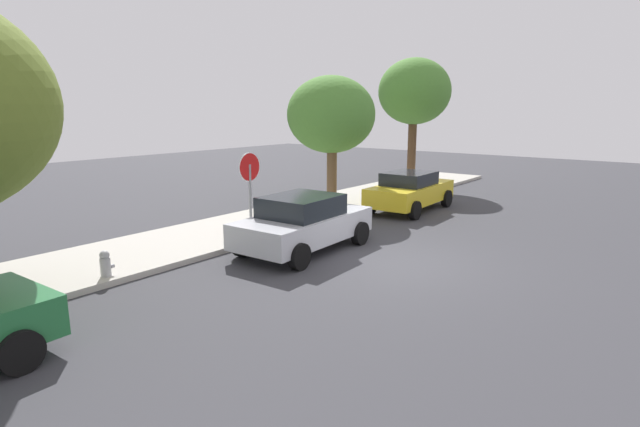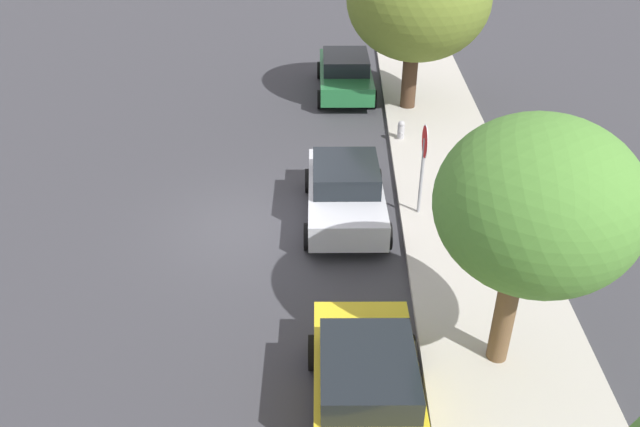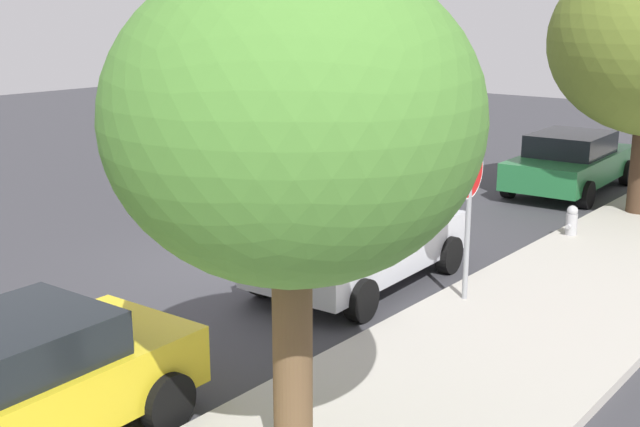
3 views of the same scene
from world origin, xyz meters
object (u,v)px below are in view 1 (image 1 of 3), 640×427
(parked_car_silver, at_px, (303,223))
(street_tree_near_corner, at_px, (414,92))
(parked_car_yellow, at_px, (410,191))
(stop_sign, at_px, (250,180))
(street_tree_far, at_px, (331,115))
(fire_hydrant, at_px, (106,266))

(parked_car_silver, relative_size, street_tree_near_corner, 0.68)
(parked_car_yellow, bearing_deg, parked_car_silver, -176.92)
(stop_sign, relative_size, street_tree_far, 0.51)
(street_tree_near_corner, bearing_deg, stop_sign, -174.44)
(parked_car_yellow, relative_size, street_tree_far, 0.86)
(parked_car_silver, relative_size, fire_hydrant, 5.67)
(stop_sign, height_order, street_tree_far, street_tree_far)
(stop_sign, height_order, parked_car_yellow, stop_sign)
(stop_sign, bearing_deg, street_tree_near_corner, 5.56)
(stop_sign, xyz_separation_m, street_tree_far, (5.15, 1.04, 1.71))
(stop_sign, xyz_separation_m, parked_car_yellow, (6.58, -1.50, -0.99))
(street_tree_far, xyz_separation_m, fire_hydrant, (-9.57, -1.16, -3.07))
(fire_hydrant, bearing_deg, parked_car_silver, -21.12)
(stop_sign, height_order, parked_car_silver, stop_sign)
(street_tree_far, bearing_deg, stop_sign, -168.53)
(parked_car_silver, distance_m, street_tree_near_corner, 12.52)
(stop_sign, distance_m, street_tree_near_corner, 12.04)
(street_tree_far, distance_m, fire_hydrant, 10.11)
(parked_car_silver, height_order, street_tree_near_corner, street_tree_near_corner)
(street_tree_far, relative_size, fire_hydrant, 6.78)
(parked_car_yellow, bearing_deg, street_tree_far, 119.40)
(parked_car_yellow, relative_size, street_tree_near_corner, 0.70)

